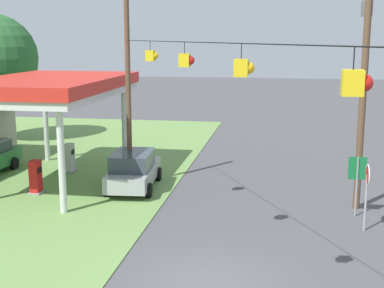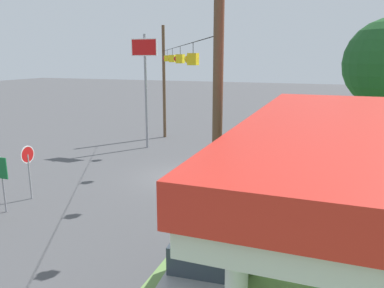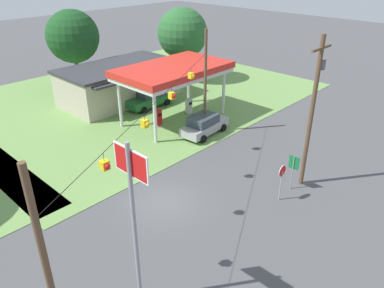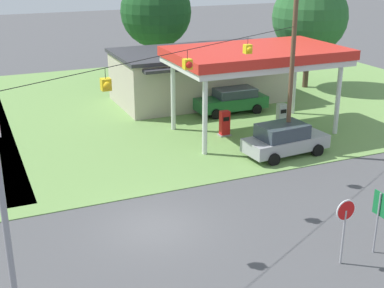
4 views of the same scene
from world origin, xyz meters
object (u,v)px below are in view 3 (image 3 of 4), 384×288
at_px(gas_station_canopy, 173,71).
at_px(utility_pole_main, 313,107).
at_px(car_at_pumps_front, 204,124).
at_px(stop_sign_overhead, 133,197).
at_px(fuel_pump_near, 158,118).
at_px(fuel_pump_far, 189,107).
at_px(gas_station_store, 120,83).
at_px(tree_behind_station, 73,37).
at_px(car_at_pumps_rear, 150,99).
at_px(stop_sign_roadside, 282,175).
at_px(route_sign, 293,166).
at_px(tree_far_back, 182,33).

xyz_separation_m(gas_station_canopy, utility_pole_main, (-1.66, -14.02, 0.91)).
xyz_separation_m(car_at_pumps_front, stop_sign_overhead, (-14.76, -9.42, 4.60)).
xyz_separation_m(fuel_pump_near, fuel_pump_far, (3.94, 0.00, 0.00)).
bearing_deg(gas_station_store, fuel_pump_near, -103.10).
bearing_deg(utility_pole_main, fuel_pump_near, 91.27).
xyz_separation_m(fuel_pump_near, stop_sign_overhead, (-13.25, -13.55, 4.78)).
relative_size(gas_station_store, tree_behind_station, 1.40).
height_order(gas_station_store, utility_pole_main, utility_pole_main).
bearing_deg(car_at_pumps_rear, fuel_pump_far, 108.26).
xyz_separation_m(fuel_pump_near, car_at_pumps_front, (1.51, -4.13, 0.18)).
xyz_separation_m(car_at_pumps_rear, stop_sign_roadside, (-5.00, -18.09, 0.92)).
distance_m(gas_station_canopy, car_at_pumps_rear, 5.59).
relative_size(gas_station_canopy, route_sign, 4.19).
xyz_separation_m(fuel_pump_near, tree_far_back, (11.34, 8.12, 4.87)).
relative_size(car_at_pumps_rear, route_sign, 2.05).
height_order(utility_pole_main, tree_far_back, utility_pole_main).
bearing_deg(utility_pole_main, fuel_pump_far, 75.48).
distance_m(gas_station_store, car_at_pumps_rear, 4.06).
height_order(fuel_pump_far, route_sign, route_sign).
xyz_separation_m(fuel_pump_far, stop_sign_roadside, (-6.34, -13.96, 1.08)).
distance_m(fuel_pump_near, route_sign, 13.89).
xyz_separation_m(car_at_pumps_front, tree_behind_station, (-0.24, 19.35, 4.78)).
bearing_deg(fuel_pump_far, gas_station_canopy, 179.95).
xyz_separation_m(stop_sign_overhead, tree_behind_station, (14.52, 28.77, 0.19)).
bearing_deg(fuel_pump_near, car_at_pumps_front, -69.91).
xyz_separation_m(gas_station_canopy, stop_sign_roadside, (-4.37, -13.96, -2.80)).
bearing_deg(stop_sign_roadside, stop_sign_overhead, -2.15).
height_order(gas_station_canopy, utility_pole_main, utility_pole_main).
bearing_deg(car_at_pumps_front, stop_sign_overhead, -151.86).
xyz_separation_m(fuel_pump_near, car_at_pumps_rear, (2.60, 4.13, 0.16)).
bearing_deg(tree_behind_station, gas_station_store, -85.34).
bearing_deg(tree_far_back, car_at_pumps_front, -128.74).
height_order(fuel_pump_near, tree_behind_station, tree_behind_station).
xyz_separation_m(stop_sign_roadside, utility_pole_main, (2.71, -0.06, 3.71)).
relative_size(car_at_pumps_rear, utility_pole_main, 0.50).
distance_m(fuel_pump_near, tree_behind_station, 16.06).
bearing_deg(gas_station_canopy, car_at_pumps_rear, 81.35).
bearing_deg(utility_pole_main, car_at_pumps_rear, 82.82).
height_order(gas_station_canopy, tree_far_back, tree_far_back).
distance_m(gas_station_store, stop_sign_roadside, 22.36).
bearing_deg(car_at_pumps_rear, tree_far_back, -155.23).
bearing_deg(tree_far_back, fuel_pump_near, -144.40).
bearing_deg(tree_behind_station, route_sign, -94.03).
height_order(fuel_pump_far, car_at_pumps_rear, car_at_pumps_rear).
bearing_deg(gas_station_canopy, gas_station_store, 90.79).
height_order(fuel_pump_far, tree_behind_station, tree_behind_station).
bearing_deg(fuel_pump_near, gas_station_canopy, 0.05).
distance_m(car_at_pumps_front, route_sign, 10.00).
height_order(car_at_pumps_rear, stop_sign_overhead, stop_sign_overhead).
relative_size(route_sign, utility_pole_main, 0.24).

